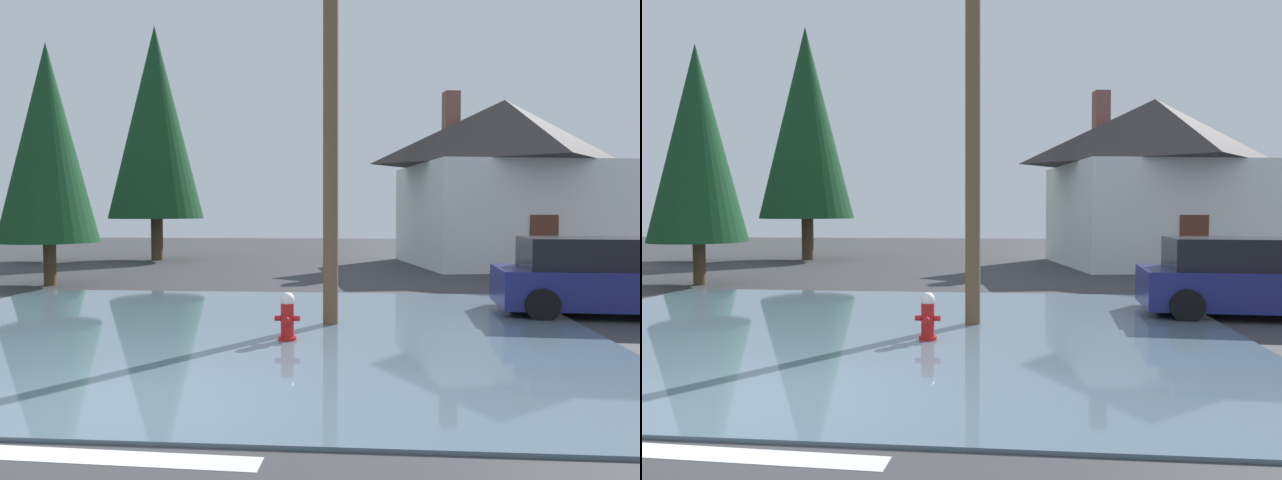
# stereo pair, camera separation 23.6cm
# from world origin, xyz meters

# --- Properties ---
(ground_plane) EXTENTS (80.00, 80.00, 0.10)m
(ground_plane) POSITION_xyz_m (0.00, 0.00, -0.05)
(ground_plane) COLOR #38383A
(flood_puddle) EXTENTS (12.61, 9.89, 0.04)m
(flood_puddle) POSITION_xyz_m (0.26, 3.85, 0.02)
(flood_puddle) COLOR slate
(flood_puddle) RESTS_ON ground
(lane_stop_bar) EXTENTS (3.98, 0.43, 0.01)m
(lane_stop_bar) POSITION_xyz_m (-0.23, -1.35, 0.00)
(lane_stop_bar) COLOR silver
(lane_stop_bar) RESTS_ON ground
(fire_hydrant) EXTENTS (0.41, 0.35, 0.81)m
(fire_hydrant) POSITION_xyz_m (1.36, 3.19, 0.40)
(fire_hydrant) COLOR red
(fire_hydrant) RESTS_ON ground
(utility_pole) EXTENTS (1.60, 0.28, 7.88)m
(utility_pole) POSITION_xyz_m (1.97, 4.62, 4.12)
(utility_pole) COLOR brown
(utility_pole) RESTS_ON ground
(house) EXTENTS (8.83, 8.49, 7.01)m
(house) POSITION_xyz_m (8.04, 17.69, 3.37)
(house) COLOR silver
(house) RESTS_ON ground
(parked_car) EXTENTS (4.49, 2.30, 1.58)m
(parked_car) POSITION_xyz_m (7.44, 6.21, 0.76)
(parked_car) COLOR navy
(parked_car) RESTS_ON ground
(pine_tree_tall_left) EXTENTS (2.75, 2.75, 6.87)m
(pine_tree_tall_left) POSITION_xyz_m (-6.36, 9.95, 4.04)
(pine_tree_tall_left) COLOR #4C3823
(pine_tree_tall_left) RESTS_ON ground
(pine_tree_mid_left) EXTENTS (4.03, 4.03, 10.06)m
(pine_tree_mid_left) POSITION_xyz_m (-6.42, 18.81, 5.92)
(pine_tree_mid_left) COLOR #4C3823
(pine_tree_mid_left) RESTS_ON ground
(pine_tree_short_left) EXTENTS (2.93, 2.93, 7.31)m
(pine_tree_short_left) POSITION_xyz_m (-10.74, 17.67, 4.30)
(pine_tree_short_left) COLOR #4C3823
(pine_tree_short_left) RESTS_ON ground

